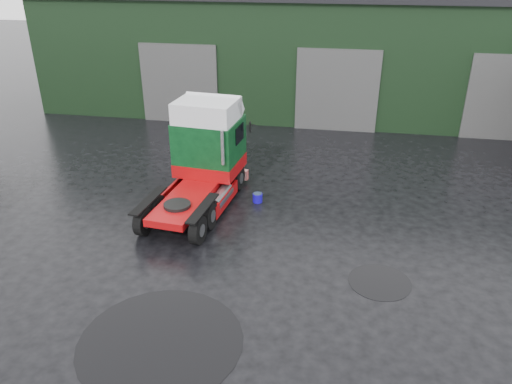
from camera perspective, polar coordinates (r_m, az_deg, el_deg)
ground at (r=13.45m, az=-1.92°, el=-11.84°), size 100.00×100.00×0.00m
warehouse at (r=30.79m, az=9.73°, el=16.22°), size 32.40×12.40×6.30m
hero_tractor at (r=16.91m, az=-7.28°, el=3.35°), size 3.04×5.98×3.57m
wash_bucket at (r=18.00m, az=0.18°, el=-0.65°), size 0.46×0.46×0.33m
tree_back_b at (r=41.34m, az=21.83°, el=18.12°), size 4.40×4.40×7.50m
puddle_0 at (r=12.37m, az=-10.84°, el=-16.41°), size 3.89×3.89×0.01m
puddle_1 at (r=14.36m, az=13.95°, el=-9.94°), size 1.73×1.73×0.01m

